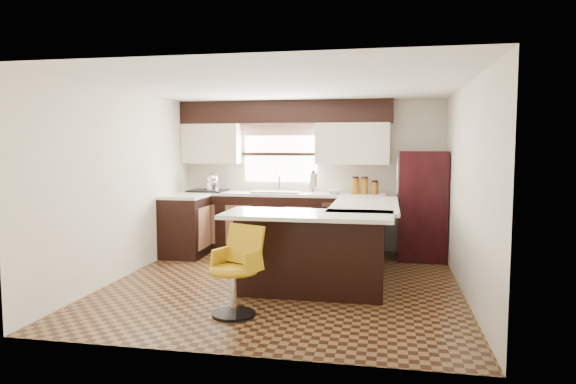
% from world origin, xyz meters
% --- Properties ---
extents(floor, '(4.40, 4.40, 0.00)m').
position_xyz_m(floor, '(0.00, 0.00, 0.00)').
color(floor, '#49301A').
rests_on(floor, ground).
extents(ceiling, '(4.40, 4.40, 0.00)m').
position_xyz_m(ceiling, '(0.00, 0.00, 2.40)').
color(ceiling, silver).
rests_on(ceiling, wall_back).
extents(wall_back, '(4.40, 0.00, 4.40)m').
position_xyz_m(wall_back, '(0.00, 2.20, 1.20)').
color(wall_back, beige).
rests_on(wall_back, floor).
extents(wall_front, '(4.40, 0.00, 4.40)m').
position_xyz_m(wall_front, '(0.00, -2.20, 1.20)').
color(wall_front, beige).
rests_on(wall_front, floor).
extents(wall_left, '(0.00, 4.40, 4.40)m').
position_xyz_m(wall_left, '(-2.10, 0.00, 1.20)').
color(wall_left, beige).
rests_on(wall_left, floor).
extents(wall_right, '(0.00, 4.40, 4.40)m').
position_xyz_m(wall_right, '(2.10, 0.00, 1.20)').
color(wall_right, beige).
rests_on(wall_right, floor).
extents(base_cab_back, '(3.30, 0.60, 0.90)m').
position_xyz_m(base_cab_back, '(-0.45, 1.90, 0.45)').
color(base_cab_back, black).
rests_on(base_cab_back, floor).
extents(base_cab_left, '(0.60, 0.70, 0.90)m').
position_xyz_m(base_cab_left, '(-1.80, 1.25, 0.45)').
color(base_cab_left, black).
rests_on(base_cab_left, floor).
extents(counter_back, '(3.30, 0.60, 0.04)m').
position_xyz_m(counter_back, '(-0.45, 1.90, 0.92)').
color(counter_back, silver).
rests_on(counter_back, base_cab_back).
extents(counter_left, '(0.60, 0.70, 0.04)m').
position_xyz_m(counter_left, '(-1.80, 1.25, 0.92)').
color(counter_left, silver).
rests_on(counter_left, base_cab_left).
extents(soffit, '(3.40, 0.35, 0.36)m').
position_xyz_m(soffit, '(-0.40, 2.03, 2.22)').
color(soffit, black).
rests_on(soffit, wall_back).
extents(upper_cab_left, '(0.94, 0.35, 0.64)m').
position_xyz_m(upper_cab_left, '(-1.62, 2.03, 1.72)').
color(upper_cab_left, beige).
rests_on(upper_cab_left, wall_back).
extents(upper_cab_right, '(1.14, 0.35, 0.64)m').
position_xyz_m(upper_cab_right, '(0.68, 2.03, 1.72)').
color(upper_cab_right, beige).
rests_on(upper_cab_right, wall_back).
extents(window_pane, '(1.20, 0.02, 0.90)m').
position_xyz_m(window_pane, '(-0.50, 2.18, 1.55)').
color(window_pane, white).
rests_on(window_pane, wall_back).
extents(valance, '(1.30, 0.06, 0.18)m').
position_xyz_m(valance, '(-0.50, 2.14, 1.94)').
color(valance, '#D19B93').
rests_on(valance, wall_back).
extents(sink, '(0.75, 0.45, 0.03)m').
position_xyz_m(sink, '(-0.50, 1.88, 0.96)').
color(sink, '#B2B2B7').
rests_on(sink, counter_back).
extents(dishwasher, '(0.58, 0.03, 0.78)m').
position_xyz_m(dishwasher, '(0.55, 1.61, 0.43)').
color(dishwasher, black).
rests_on(dishwasher, floor).
extents(cooktop, '(0.58, 0.50, 0.02)m').
position_xyz_m(cooktop, '(-1.65, 1.88, 0.96)').
color(cooktop, black).
rests_on(cooktop, counter_back).
extents(peninsula_long, '(0.60, 1.95, 0.90)m').
position_xyz_m(peninsula_long, '(0.90, 0.62, 0.45)').
color(peninsula_long, black).
rests_on(peninsula_long, floor).
extents(peninsula_return, '(1.65, 0.60, 0.90)m').
position_xyz_m(peninsula_return, '(0.38, -0.35, 0.45)').
color(peninsula_return, black).
rests_on(peninsula_return, floor).
extents(counter_pen_long, '(0.84, 1.95, 0.04)m').
position_xyz_m(counter_pen_long, '(0.95, 0.62, 0.92)').
color(counter_pen_long, silver).
rests_on(counter_pen_long, peninsula_long).
extents(counter_pen_return, '(1.89, 0.84, 0.04)m').
position_xyz_m(counter_pen_return, '(0.35, -0.44, 0.92)').
color(counter_pen_return, silver).
rests_on(counter_pen_return, peninsula_return).
extents(refrigerator, '(0.69, 0.66, 1.61)m').
position_xyz_m(refrigerator, '(1.73, 1.73, 0.81)').
color(refrigerator, black).
rests_on(refrigerator, floor).
extents(bar_chair, '(0.62, 0.62, 0.90)m').
position_xyz_m(bar_chair, '(-0.26, -1.26, 0.45)').
color(bar_chair, '#BA8D0F').
rests_on(bar_chair, floor).
extents(kettle, '(0.22, 0.22, 0.29)m').
position_xyz_m(kettle, '(-1.57, 1.88, 1.12)').
color(kettle, silver).
rests_on(kettle, cooktop).
extents(percolator, '(0.13, 0.13, 0.32)m').
position_xyz_m(percolator, '(0.08, 1.90, 1.10)').
color(percolator, silver).
rests_on(percolator, counter_back).
extents(mixing_bowl, '(0.29, 0.29, 0.07)m').
position_xyz_m(mixing_bowl, '(0.41, 1.90, 0.98)').
color(mixing_bowl, white).
rests_on(mixing_bowl, counter_back).
extents(canister_large, '(0.13, 0.13, 0.24)m').
position_xyz_m(canister_large, '(0.74, 1.92, 1.06)').
color(canister_large, brown).
rests_on(canister_large, counter_back).
extents(canister_med, '(0.12, 0.12, 0.24)m').
position_xyz_m(canister_med, '(0.88, 1.92, 1.06)').
color(canister_med, brown).
rests_on(canister_med, counter_back).
extents(canister_small, '(0.12, 0.12, 0.18)m').
position_xyz_m(canister_small, '(1.04, 1.92, 1.04)').
color(canister_small, brown).
rests_on(canister_small, counter_back).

